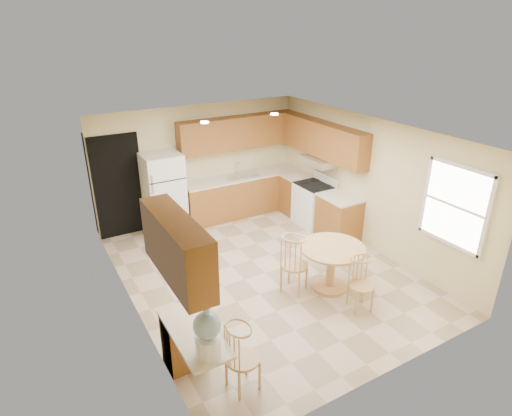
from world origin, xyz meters
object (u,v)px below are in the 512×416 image
chair_table_a (298,261)px  chair_table_b (366,282)px  refrigerator (164,194)px  stove (314,204)px  water_crock (208,333)px  chair_desk (246,356)px  dining_table (331,262)px

chair_table_a → chair_table_b: (0.60, -0.89, -0.08)m
refrigerator → stove: (2.88, -1.22, -0.38)m
refrigerator → water_crock: size_ratio=2.71×
stove → chair_table_b: (-1.19, -2.84, 0.05)m
stove → chair_desk: stove is taller
chair_table_a → chair_desk: (-1.68, -1.36, -0.05)m
stove → chair_table_a: (-1.79, -1.95, 0.14)m
chair_table_b → chair_desk: 2.33m
dining_table → chair_desk: 2.54m
chair_table_b → chair_desk: (-2.28, -0.48, 0.03)m
dining_table → chair_desk: (-2.23, -1.21, 0.05)m
refrigerator → stove: bearing=-23.0°
refrigerator → water_crock: (-1.05, -4.52, 0.21)m
stove → water_crock: bearing=-139.9°
dining_table → chair_table_b: chair_table_b is taller
stove → water_crock: 5.16m
chair_table_a → water_crock: water_crock is taller
refrigerator → dining_table: refrigerator is taller
chair_table_b → refrigerator: bearing=-53.8°
refrigerator → dining_table: bearing=-63.9°
refrigerator → dining_table: 3.72m
chair_desk → refrigerator: bearing=167.6°
chair_desk → water_crock: (-0.45, 0.02, 0.50)m
dining_table → chair_table_a: bearing=164.2°
chair_table_b → dining_table: bearing=-72.4°
dining_table → chair_table_b: size_ratio=1.23×
chair_table_b → stove: bearing=-99.1°
stove → chair_table_a: bearing=-132.6°
dining_table → chair_desk: chair_desk is taller
chair_table_a → chair_desk: bearing=-82.3°
refrigerator → water_crock: refrigerator is taller
stove → water_crock: water_crock is taller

